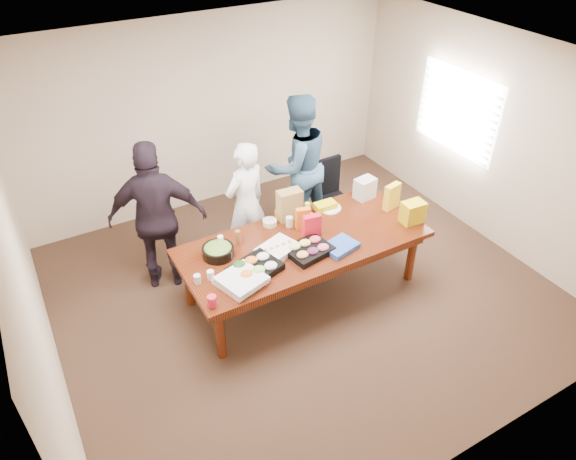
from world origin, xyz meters
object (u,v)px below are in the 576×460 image
office_chair (334,199)px  person_right (297,166)px  conference_table (303,266)px  sheet_cake (277,249)px  salad_bowl (218,252)px  person_center (246,204)px

office_chair → person_right: size_ratio=0.50×
person_right → conference_table: bearing=57.9°
office_chair → sheet_cake: (-1.38, -0.94, 0.30)m
salad_bowl → conference_table: bearing=-13.2°
office_chair → person_center: (-1.30, 0.00, 0.33)m
office_chair → person_right: person_right is taller
office_chair → person_right: (-0.40, 0.31, 0.48)m
office_chair → person_center: person_center is taller
person_center → office_chair: bearing=163.4°
office_chair → sheet_cake: office_chair is taller
office_chair → sheet_cake: bearing=-148.3°
conference_table → salad_bowl: bearing=166.8°
sheet_cake → office_chair: bearing=15.3°
conference_table → office_chair: (1.02, 0.90, 0.11)m
conference_table → person_center: size_ratio=1.71×
person_center → sheet_cake: size_ratio=3.86×
sheet_cake → salad_bowl: 0.64m
conference_table → office_chair: bearing=41.4°
person_center → salad_bowl: (-0.66, -0.68, -0.01)m
office_chair → salad_bowl: 2.10m
conference_table → sheet_cake: sheet_cake is taller
office_chair → person_center: bearing=177.3°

